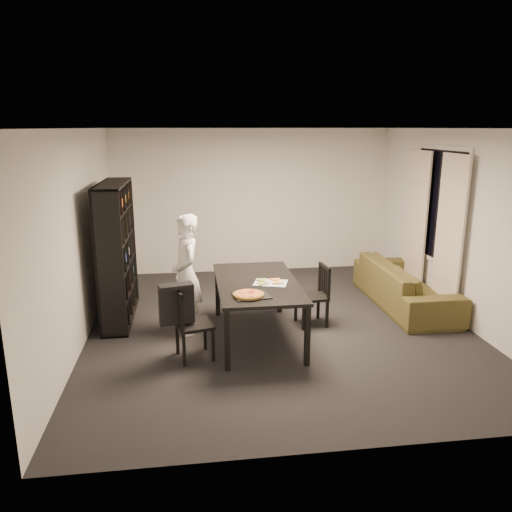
{
  "coord_description": "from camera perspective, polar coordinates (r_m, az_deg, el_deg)",
  "views": [
    {
      "loc": [
        -1.16,
        -6.23,
        2.61
      ],
      "look_at": [
        -0.34,
        -0.25,
        1.05
      ],
      "focal_mm": 35.0,
      "sensor_mm": 36.0,
      "label": 1
    }
  ],
  "objects": [
    {
      "name": "room",
      "position": [
        6.47,
        2.72,
        2.79
      ],
      "size": [
        5.01,
        5.51,
        2.61
      ],
      "color": "black",
      "rests_on": "ground"
    },
    {
      "name": "window_pane",
      "position": [
        7.83,
        20.18,
        5.44
      ],
      "size": [
        0.02,
        1.4,
        1.6
      ],
      "primitive_type": "cube",
      "color": "black",
      "rests_on": "room"
    },
    {
      "name": "window_frame",
      "position": [
        7.82,
        20.15,
        5.44
      ],
      "size": [
        0.03,
        1.52,
        1.72
      ],
      "primitive_type": "cube",
      "color": "white",
      "rests_on": "room"
    },
    {
      "name": "curtain_left",
      "position": [
        7.39,
        21.21,
        2.1
      ],
      "size": [
        0.03,
        0.7,
        2.25
      ],
      "primitive_type": "cube",
      "color": "beige",
      "rests_on": "room"
    },
    {
      "name": "curtain_right",
      "position": [
        8.3,
        17.81,
        3.66
      ],
      "size": [
        0.03,
        0.7,
        2.25
      ],
      "primitive_type": "cube",
      "color": "beige",
      "rests_on": "room"
    },
    {
      "name": "bookshelf",
      "position": [
        7.1,
        -15.6,
        0.42
      ],
      "size": [
        0.35,
        1.5,
        1.9
      ],
      "primitive_type": "cube",
      "color": "black",
      "rests_on": "room"
    },
    {
      "name": "dining_table",
      "position": [
        6.25,
        0.12,
        -3.5
      ],
      "size": [
        1.0,
        1.8,
        0.75
      ],
      "color": "black",
      "rests_on": "room"
    },
    {
      "name": "chair_left",
      "position": [
        5.79,
        -7.86,
        -7.18
      ],
      "size": [
        0.48,
        0.48,
        0.85
      ],
      "rotation": [
        0.0,
        0.0,
        1.81
      ],
      "color": "black",
      "rests_on": "room"
    },
    {
      "name": "chair_right",
      "position": [
        6.79,
        7.02,
        -3.97
      ],
      "size": [
        0.42,
        0.42,
        0.83
      ],
      "rotation": [
        0.0,
        0.0,
        -1.46
      ],
      "color": "black",
      "rests_on": "room"
    },
    {
      "name": "draped_jacket",
      "position": [
        5.69,
        -9.07,
        -5.28
      ],
      "size": [
        0.4,
        0.25,
        0.47
      ],
      "rotation": [
        0.0,
        0.0,
        1.81
      ],
      "color": "black",
      "rests_on": "chair_left"
    },
    {
      "name": "person",
      "position": [
        6.46,
        -7.98,
        -2.12
      ],
      "size": [
        0.49,
        0.64,
        1.56
      ],
      "primitive_type": "imported",
      "rotation": [
        0.0,
        0.0,
        -1.34
      ],
      "color": "white",
      "rests_on": "room"
    },
    {
      "name": "baking_tray",
      "position": [
        5.69,
        -0.54,
        -4.55
      ],
      "size": [
        0.45,
        0.38,
        0.01
      ],
      "primitive_type": "cube",
      "rotation": [
        0.0,
        0.0,
        0.17
      ],
      "color": "black",
      "rests_on": "dining_table"
    },
    {
      "name": "pepperoni_pizza",
      "position": [
        5.67,
        -0.85,
        -4.41
      ],
      "size": [
        0.35,
        0.35,
        0.03
      ],
      "rotation": [
        0.0,
        0.0,
        0.25
      ],
      "color": "olive",
      "rests_on": "dining_table"
    },
    {
      "name": "kitchen_towel",
      "position": [
        6.16,
        1.67,
        -3.09
      ],
      "size": [
        0.47,
        0.4,
        0.01
      ],
      "primitive_type": "cube",
      "rotation": [
        0.0,
        0.0,
        -0.3
      ],
      "color": "white",
      "rests_on": "dining_table"
    },
    {
      "name": "pizza_slices",
      "position": [
        6.18,
        1.5,
        -2.92
      ],
      "size": [
        0.41,
        0.35,
        0.01
      ],
      "primitive_type": null,
      "rotation": [
        0.0,
        0.0,
        0.13
      ],
      "color": "gold",
      "rests_on": "dining_table"
    },
    {
      "name": "sofa",
      "position": [
        7.82,
        16.66,
        -3.15
      ],
      "size": [
        0.86,
        2.21,
        0.64
      ],
      "primitive_type": "imported",
      "rotation": [
        0.0,
        0.0,
        1.57
      ],
      "color": "#413A1A",
      "rests_on": "room"
    }
  ]
}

